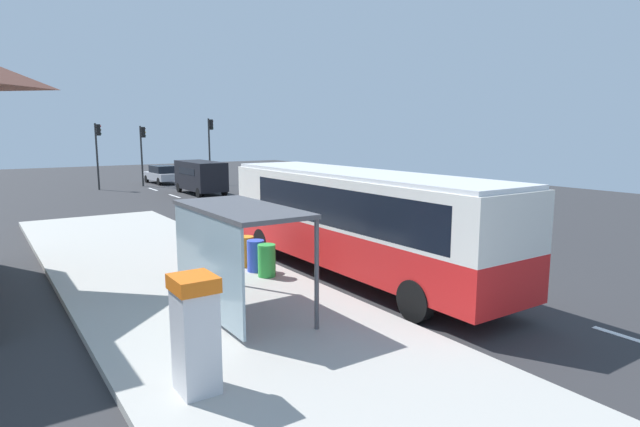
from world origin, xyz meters
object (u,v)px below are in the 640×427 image
Objects in this scene: bus_shelter at (228,233)px; bus at (356,217)px; recycling_bin_green at (267,260)px; traffic_light_median at (142,146)px; white_van at (200,175)px; recycling_bin_orange at (246,251)px; recycling_bin_red at (236,247)px; ticket_machine at (195,333)px; recycling_bin_blue at (256,256)px; traffic_light_near_side at (210,141)px; sedan_near at (162,174)px; traffic_light_far_side at (98,146)px.

bus is at bearing 15.47° from bus_shelter.
traffic_light_median reaches higher than recycling_bin_green.
white_van is at bearing -76.92° from traffic_light_median.
recycling_bin_orange is 4.56m from bus_shelter.
bus_shelter is at bearing -116.61° from recycling_bin_red.
ticket_machine is 0.40× the size of traffic_light_median.
recycling_bin_green is at bearing -90.00° from recycling_bin_blue.
traffic_light_median is 32.54m from bus_shelter.
white_van is 5.49× the size of recycling_bin_green.
traffic_light_near_side is (9.69, 25.79, 2.93)m from recycling_bin_red.
recycling_bin_green and recycling_bin_red have the same top height.
ticket_machine is at bearing -112.62° from traffic_light_near_side.
bus is 32.14m from sedan_near.
white_van is 5.49× the size of recycling_bin_red.
recycling_bin_green is 28.83m from traffic_light_far_side.
recycling_bin_blue is at bearing 145.40° from bus.
traffic_light_near_side reaches higher than recycling_bin_blue.
recycling_bin_orange is at bearing -90.00° from recycling_bin_red.
bus is at bearing -93.96° from traffic_light_median.
traffic_light_median is at bearing 86.04° from bus.
traffic_light_median reaches higher than ticket_machine.
traffic_light_near_side is at bearing -5.32° from traffic_light_far_side.
white_van is 25.57m from bus_shelter.
white_van is at bearing -118.23° from traffic_light_near_side.
recycling_bin_orange is at bearing 59.24° from bus_shelter.
recycling_bin_orange is (0.00, 0.70, 0.00)m from recycling_bin_blue.
white_van is 29.09m from ticket_machine.
traffic_light_far_side reaches higher than traffic_light_median.
traffic_light_far_side is (1.10, 27.29, 2.66)m from recycling_bin_orange.
recycling_bin_red is at bearing -108.04° from white_van.
ticket_machine is at bearing -98.78° from traffic_light_far_side.
traffic_light_median is (4.60, 28.79, 2.55)m from recycling_bin_blue.
recycling_bin_orange is 28.58m from traffic_light_median.
recycling_bin_orange is 1.00× the size of recycling_bin_red.
recycling_bin_blue is 0.19× the size of traffic_light_far_side.
traffic_light_far_side is (-5.40, -2.17, 2.52)m from sedan_near.
traffic_light_far_side is 31.20m from bus_shelter.
traffic_light_near_side reaches higher than bus_shelter.
bus_shelter is (-8.72, -33.18, 1.31)m from sedan_near.
ticket_machine is 36.10m from traffic_light_near_side.
sedan_near is 0.93× the size of traffic_light_median.
bus_shelter is at bearing -104.72° from sedan_near.
white_van is 5.49× the size of recycling_bin_orange.
recycling_bin_green is 2.10m from recycling_bin_red.
traffic_light_median is at bearing -144.19° from sedan_near.
bus is at bearing -87.32° from traffic_light_far_side.
sedan_near reaches higher than recycling_bin_blue.
sedan_near is at bearing 77.55° from recycling_bin_orange.
recycling_bin_red is (4.16, 7.46, -0.52)m from ticket_machine.
traffic_light_near_side is at bearing 67.38° from ticket_machine.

